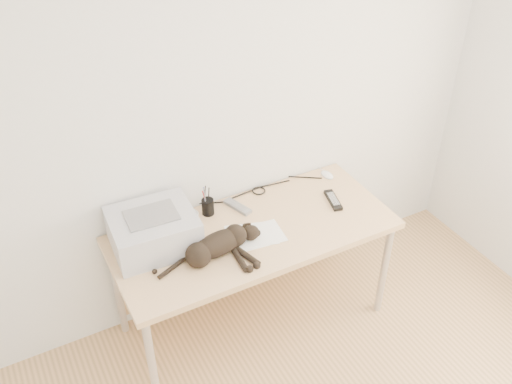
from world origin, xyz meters
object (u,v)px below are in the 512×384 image
pen_cup (208,206)px  mouse (327,173)px  cat (216,247)px  mug (191,220)px  desk (247,239)px  printer (153,230)px

pen_cup → mouse: (0.83, 0.00, -0.03)m
cat → mouse: bearing=12.6°
mug → cat: bearing=-85.3°
desk → mug: size_ratio=16.73×
printer → cat: bearing=-42.2°
desk → cat: (-0.27, -0.18, 0.19)m
printer → cat: size_ratio=0.75×
printer → pen_cup: printer is taller
mug → pen_cup: (0.13, 0.06, 0.01)m
printer → cat: (0.26, -0.23, -0.04)m
mug → mouse: mug is taller
printer → mouse: printer is taller
cat → mug: bearing=86.8°
cat → pen_cup: pen_cup is taller
desk → pen_cup: size_ratio=8.69×
desk → mouse: 0.70m
desk → mouse: size_ratio=15.44×
printer → cat: 0.35m
desk → cat: 0.38m
printer → mug: (0.23, 0.06, -0.06)m
pen_cup → mouse: pen_cup is taller
cat → mouse: size_ratio=5.96×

